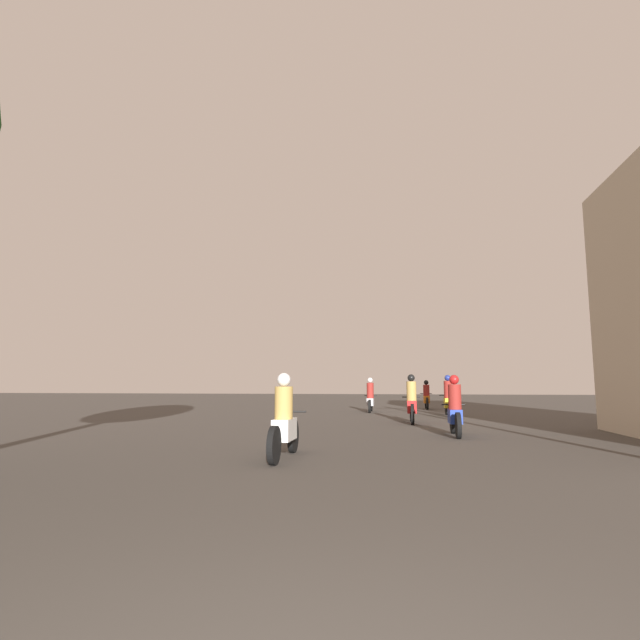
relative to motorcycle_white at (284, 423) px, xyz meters
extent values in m
cylinder|color=black|center=(0.00, 0.76, -0.29)|extent=(0.10, 0.63, 0.63)
cylinder|color=black|center=(0.00, -0.72, -0.29)|extent=(0.10, 0.63, 0.63)
cube|color=silver|center=(0.00, 0.02, -0.11)|extent=(0.30, 0.75, 0.37)
cylinder|color=black|center=(0.00, 0.50, 0.18)|extent=(0.60, 0.04, 0.04)
cylinder|color=#B28E47|center=(0.00, -0.05, 0.36)|extent=(0.32, 0.32, 0.57)
sphere|color=silver|center=(0.00, -0.05, 0.77)|extent=(0.24, 0.24, 0.24)
cylinder|color=black|center=(3.40, 4.99, -0.29)|extent=(0.10, 0.62, 0.62)
cylinder|color=black|center=(3.40, 3.71, -0.29)|extent=(0.10, 0.62, 0.62)
cube|color=#1E389E|center=(3.40, 4.35, -0.12)|extent=(0.30, 0.72, 0.35)
cylinder|color=black|center=(3.40, 4.77, 0.16)|extent=(0.60, 0.04, 0.04)
cylinder|color=maroon|center=(3.40, 4.28, 0.37)|extent=(0.32, 0.32, 0.62)
sphere|color=#A51919|center=(3.40, 4.28, 0.80)|extent=(0.24, 0.24, 0.24)
cylinder|color=black|center=(2.43, 9.07, -0.27)|extent=(0.10, 0.67, 0.67)
cylinder|color=black|center=(2.43, 7.59, -0.27)|extent=(0.10, 0.67, 0.67)
cube|color=red|center=(2.43, 8.33, -0.07)|extent=(0.30, 0.80, 0.41)
cylinder|color=black|center=(2.43, 8.81, 0.24)|extent=(0.60, 0.04, 0.04)
cylinder|color=#B28E47|center=(2.43, 8.25, 0.45)|extent=(0.32, 0.32, 0.63)
sphere|color=black|center=(2.43, 8.25, 0.89)|extent=(0.24, 0.24, 0.24)
cylinder|color=black|center=(3.97, 12.94, -0.28)|extent=(0.10, 0.66, 0.66)
cylinder|color=black|center=(3.97, 11.45, -0.28)|extent=(0.10, 0.66, 0.66)
cube|color=gold|center=(3.97, 12.19, -0.08)|extent=(0.30, 0.80, 0.39)
cylinder|color=black|center=(3.97, 12.68, 0.22)|extent=(0.60, 0.04, 0.04)
cylinder|color=maroon|center=(3.97, 12.11, 0.46)|extent=(0.32, 0.32, 0.69)
sphere|color=navy|center=(3.97, 12.11, 0.92)|extent=(0.24, 0.24, 0.24)
cylinder|color=black|center=(0.71, 15.27, -0.31)|extent=(0.10, 0.59, 0.59)
cylinder|color=black|center=(0.71, 13.86, -0.31)|extent=(0.10, 0.59, 0.59)
cube|color=#ADADB2|center=(0.71, 14.56, -0.14)|extent=(0.30, 0.92, 0.34)
cylinder|color=black|center=(0.71, 15.02, 0.13)|extent=(0.60, 0.04, 0.04)
cylinder|color=maroon|center=(0.71, 14.47, 0.38)|extent=(0.32, 0.32, 0.70)
sphere|color=silver|center=(0.71, 14.47, 0.85)|extent=(0.24, 0.24, 0.24)
cylinder|color=black|center=(3.41, 18.41, -0.30)|extent=(0.10, 0.61, 0.61)
cylinder|color=black|center=(3.41, 17.04, -0.30)|extent=(0.10, 0.61, 0.61)
cube|color=orange|center=(3.41, 17.72, -0.12)|extent=(0.30, 0.76, 0.37)
cylinder|color=black|center=(3.41, 18.17, 0.17)|extent=(0.60, 0.04, 0.04)
cylinder|color=maroon|center=(3.41, 17.65, 0.35)|extent=(0.32, 0.32, 0.56)
sphere|color=black|center=(3.41, 17.65, 0.75)|extent=(0.24, 0.24, 0.24)
camera|label=1|loc=(2.02, -8.77, 0.71)|focal=28.00mm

